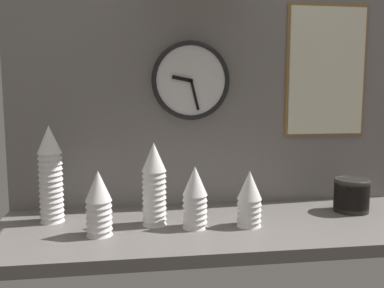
% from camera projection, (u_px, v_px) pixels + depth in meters
% --- Properties ---
extents(ground_plane, '(1.60, 0.56, 0.04)m').
position_uv_depth(ground_plane, '(225.00, 228.00, 1.44)').
color(ground_plane, slate).
extents(wall_tiled_back, '(1.60, 0.03, 1.05)m').
position_uv_depth(wall_tiled_back, '(212.00, 76.00, 1.64)').
color(wall_tiled_back, slate).
rests_on(wall_tiled_back, ground_plane).
extents(cup_stack_left, '(0.08, 0.08, 0.21)m').
position_uv_depth(cup_stack_left, '(99.00, 203.00, 1.30)').
color(cup_stack_left, white).
rests_on(cup_stack_left, ground_plane).
extents(cup_stack_far_left, '(0.08, 0.08, 0.34)m').
position_uv_depth(cup_stack_far_left, '(51.00, 174.00, 1.43)').
color(cup_stack_far_left, white).
rests_on(cup_stack_far_left, ground_plane).
extents(cup_stack_center_left, '(0.08, 0.08, 0.29)m').
position_uv_depth(cup_stack_center_left, '(154.00, 184.00, 1.40)').
color(cup_stack_center_left, white).
rests_on(cup_stack_center_left, ground_plane).
extents(cup_stack_center, '(0.08, 0.08, 0.21)m').
position_uv_depth(cup_stack_center, '(195.00, 197.00, 1.37)').
color(cup_stack_center, white).
rests_on(cup_stack_center, ground_plane).
extents(cup_stack_center_right, '(0.08, 0.08, 0.19)m').
position_uv_depth(cup_stack_center_right, '(249.00, 198.00, 1.39)').
color(cup_stack_center_right, white).
rests_on(cup_stack_center_right, ground_plane).
extents(bowl_stack_far_right, '(0.14, 0.14, 0.13)m').
position_uv_depth(bowl_stack_far_right, '(352.00, 194.00, 1.57)').
color(bowl_stack_far_right, black).
rests_on(bowl_stack_far_right, ground_plane).
extents(wall_clock, '(0.31, 0.03, 0.31)m').
position_uv_depth(wall_clock, '(191.00, 81.00, 1.60)').
color(wall_clock, white).
extents(menu_board, '(0.35, 0.01, 0.54)m').
position_uv_depth(menu_board, '(327.00, 71.00, 1.68)').
color(menu_board, olive).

